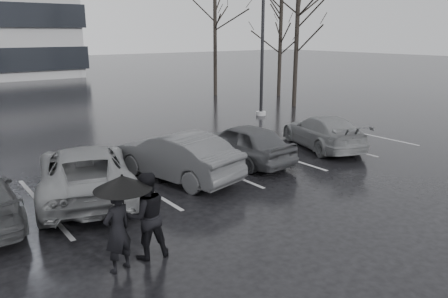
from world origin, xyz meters
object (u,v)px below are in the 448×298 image
object	(u,v)px
pedestrian_left	(117,231)
pedestrian_right	(146,215)
car_main	(243,143)
tree_east	(297,40)
car_west_a	(176,156)
tree_ne	(280,46)
lamp_post	(263,31)
car_east	(323,132)
tree_north	(215,35)
car_west_b	(85,171)

from	to	relation	value
pedestrian_left	pedestrian_right	size ratio (longest dim) A/B	0.91
car_main	tree_east	bearing A→B (deg)	-146.50
car_west_a	tree_ne	distance (m)	19.60
pedestrian_right	lamp_post	world-z (taller)	lamp_post
car_main	tree_ne	world-z (taller)	tree_ne
car_west_a	lamp_post	xyz separation A→B (m)	(9.32, 6.58, 3.77)
car_main	pedestrian_right	world-z (taller)	pedestrian_right
lamp_post	tree_ne	xyz separation A→B (m)	(6.18, 5.08, -1.00)
car_main	car_east	distance (m)	3.81
car_west_a	tree_north	world-z (taller)	tree_north
car_west_b	car_main	bearing A→B (deg)	-163.85
lamp_post	tree_east	size ratio (longest dim) A/B	1.23
tree_east	tree_ne	xyz separation A→B (m)	(2.50, 4.00, -0.50)
pedestrian_right	tree_east	xyz separation A→B (m)	(16.00, 11.60, 3.10)
lamp_post	car_east	bearing A→B (deg)	-111.97
pedestrian_left	tree_east	bearing A→B (deg)	-160.71
car_east	lamp_post	xyz separation A→B (m)	(2.73, 6.77, 3.86)
tree_ne	pedestrian_right	bearing A→B (deg)	-139.86
car_west_a	car_east	bearing A→B (deg)	164.81
pedestrian_left	lamp_post	bearing A→B (deg)	-156.48
tree_north	lamp_post	bearing A→B (deg)	-108.37
tree_ne	car_east	bearing A→B (deg)	-126.96
pedestrian_right	tree_east	distance (m)	20.00
car_east	pedestrian_left	xyz separation A→B (m)	(-10.27, -3.91, 0.18)
pedestrian_right	lamp_post	xyz separation A→B (m)	(12.32, 10.52, 3.60)
car_west_a	tree_ne	world-z (taller)	tree_ne
car_east	lamp_post	world-z (taller)	lamp_post
car_west_a	lamp_post	distance (m)	12.01
lamp_post	tree_north	bearing A→B (deg)	71.63
car_west_a	tree_east	world-z (taller)	tree_east
lamp_post	tree_east	world-z (taller)	lamp_post
car_east	lamp_post	bearing A→B (deg)	-92.32
pedestrian_left	pedestrian_right	distance (m)	0.70
car_main	pedestrian_left	size ratio (longest dim) A/B	2.47
car_west_b	tree_ne	xyz separation A→B (m)	(18.29, 11.47, 2.78)
car_west_a	tree_east	xyz separation A→B (m)	(13.00, 7.66, 3.27)
pedestrian_left	pedestrian_right	world-z (taller)	pedestrian_right
pedestrian_left	lamp_post	size ratio (longest dim) A/B	0.17
car_east	pedestrian_left	world-z (taller)	pedestrian_left
lamp_post	tree_east	distance (m)	3.87
car_west_a	car_west_b	xyz separation A→B (m)	(-2.79, 0.19, -0.01)
pedestrian_left	tree_east	distance (m)	20.65
tree_north	pedestrian_left	bearing A→B (deg)	-129.91
car_main	tree_east	xyz separation A→B (m)	(10.21, 7.53, 3.30)
car_west_b	lamp_post	xyz separation A→B (m)	(12.11, 6.39, 3.78)
tree_north	tree_ne	bearing A→B (deg)	-40.60
tree_east	tree_ne	bearing A→B (deg)	57.99
tree_ne	tree_north	size ratio (longest dim) A/B	0.82
car_main	car_west_a	bearing A→B (deg)	-0.19
car_east	car_west_a	bearing A→B (deg)	18.06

